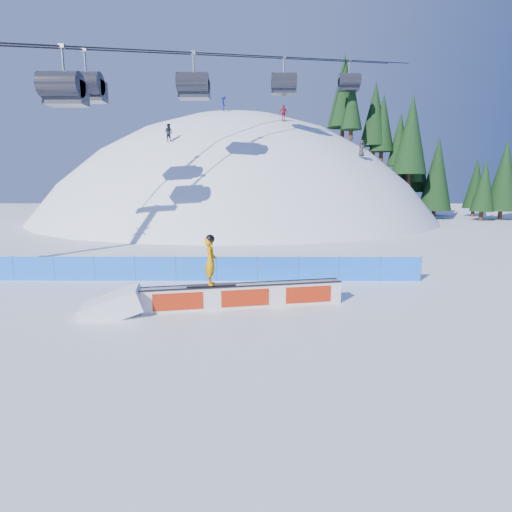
{
  "coord_description": "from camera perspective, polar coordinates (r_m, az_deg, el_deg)",
  "views": [
    {
      "loc": [
        3.06,
        -14.59,
        4.74
      ],
      "look_at": [
        2.95,
        2.28,
        1.65
      ],
      "focal_mm": 28.0,
      "sensor_mm": 36.0,
      "label": 1
    }
  ],
  "objects": [
    {
      "name": "treeline",
      "position": [
        60.52,
        23.6,
        12.75
      ],
      "size": [
        26.98,
        12.8,
        19.51
      ],
      "color": "#352115",
      "rests_on": "ground"
    },
    {
      "name": "snow_ramp",
      "position": [
        15.65,
        -19.65,
        -7.89
      ],
      "size": [
        2.48,
        1.82,
        1.4
      ],
      "primitive_type": null,
      "rotation": [
        0.0,
        -0.31,
        0.2
      ],
      "color": "white",
      "rests_on": "ground"
    },
    {
      "name": "snowboarder",
      "position": [
        15.02,
        -6.5,
        -0.66
      ],
      "size": [
        1.89,
        0.69,
        1.94
      ],
      "rotation": [
        0.0,
        0.0,
        1.66
      ],
      "color": "black",
      "rests_on": "rail_box"
    },
    {
      "name": "safety_fence",
      "position": [
        19.77,
        -8.56,
        -1.83
      ],
      "size": [
        22.05,
        0.05,
        1.3
      ],
      "color": "blue",
      "rests_on": "ground"
    },
    {
      "name": "rail_box",
      "position": [
        15.49,
        -1.7,
        -5.68
      ],
      "size": [
        7.7,
        2.04,
        0.93
      ],
      "rotation": [
        0.0,
        0.0,
        0.2
      ],
      "color": "silver",
      "rests_on": "ground"
    },
    {
      "name": "ground",
      "position": [
        15.64,
        -11.04,
        -7.47
      ],
      "size": [
        160.0,
        160.0,
        0.0
      ],
      "primitive_type": "plane",
      "color": "white",
      "rests_on": "ground"
    },
    {
      "name": "distant_skiers",
      "position": [
        45.27,
        -0.58,
        18.69
      ],
      "size": [
        20.48,
        10.33,
        7.24
      ],
      "color": "black",
      "rests_on": "ground"
    },
    {
      "name": "chairlift",
      "position": [
        43.82,
        2.83,
        26.46
      ],
      "size": [
        40.8,
        41.7,
        22.0
      ],
      "color": "gray",
      "rests_on": "ground"
    },
    {
      "name": "snow_hill",
      "position": [
        61.06,
        -2.6,
        -11.5
      ],
      "size": [
        64.0,
        64.0,
        64.0
      ],
      "color": "white",
      "rests_on": "ground"
    }
  ]
}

